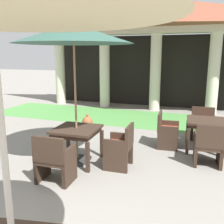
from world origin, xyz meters
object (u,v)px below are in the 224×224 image
object	(u,v)px
patio_umbrella_mid_left	(73,35)
patio_chair_mid_right_north	(203,124)
patio_chair_mid_right_south	(208,146)
patio_chair_mid_left_south	(54,160)
patio_chair_mid_left_east	(120,148)
patio_table_mid_right	(206,124)
patio_table_mid_left	(77,133)
patio_chair_mid_right_west	(167,131)
terracotta_urn	(87,122)

from	to	relation	value
patio_umbrella_mid_left	patio_chair_mid_right_north	world-z (taller)	patio_umbrella_mid_left
patio_chair_mid_right_south	patio_chair_mid_right_north	size ratio (longest dim) A/B	1.09
patio_chair_mid_left_south	patio_chair_mid_right_north	xyz separation A→B (m)	(2.46, 3.51, -0.02)
patio_umbrella_mid_left	patio_chair_mid_left_east	xyz separation A→B (m)	(0.95, 0.04, -2.20)
patio_chair_mid_left_east	patio_table_mid_right	bearing A→B (deg)	-47.44
patio_chair_mid_left_east	patio_chair_mid_right_south	world-z (taller)	patio_chair_mid_right_south
patio_chair_mid_left_south	patio_chair_mid_right_north	distance (m)	4.28
patio_chair_mid_left_south	patio_chair_mid_right_south	xyz separation A→B (m)	(2.58, 1.71, -0.01)
patio_table_mid_left	patio_umbrella_mid_left	world-z (taller)	patio_umbrella_mid_left
patio_table_mid_left	patio_table_mid_right	world-z (taller)	patio_table_mid_left
patio_chair_mid_left_south	patio_chair_mid_right_west	distance (m)	3.02
patio_umbrella_mid_left	patio_chair_mid_left_south	distance (m)	2.40
patio_chair_mid_left_east	patio_chair_mid_right_north	world-z (taller)	patio_chair_mid_left_east
patio_chair_mid_right_west	patio_chair_mid_right_south	bearing A→B (deg)	44.98
patio_chair_mid_right_south	patio_chair_mid_right_north	world-z (taller)	patio_chair_mid_right_south
patio_umbrella_mid_left	terracotta_urn	xyz separation A→B (m)	(-0.92, 2.49, -2.44)
patio_chair_mid_right_west	patio_umbrella_mid_left	bearing A→B (deg)	-50.34
patio_chair_mid_left_east	patio_table_mid_right	world-z (taller)	patio_chair_mid_left_east
patio_chair_mid_right_north	patio_chair_mid_right_south	bearing A→B (deg)	90.00
patio_umbrella_mid_left	terracotta_urn	size ratio (longest dim) A/B	6.60
patio_table_mid_right	patio_chair_mid_right_north	distance (m)	0.93
patio_umbrella_mid_left	patio_chair_mid_right_south	xyz separation A→B (m)	(2.63, 0.76, -2.21)
patio_chair_mid_right_west	patio_chair_mid_right_north	distance (m)	1.27
patio_chair_mid_left_east	terracotta_urn	bearing A→B (deg)	34.84
patio_umbrella_mid_left	patio_table_mid_right	distance (m)	3.64
patio_chair_mid_right_south	terracotta_urn	distance (m)	3.95
patio_umbrella_mid_left	patio_chair_mid_right_west	distance (m)	3.20
patio_table_mid_left	patio_chair_mid_right_south	bearing A→B (deg)	16.10
patio_table_mid_left	patio_chair_mid_right_west	distance (m)	2.32
patio_table_mid_left	terracotta_urn	xyz separation A→B (m)	(-0.92, 2.49, -0.46)
patio_table_mid_left	patio_chair_mid_right_south	distance (m)	2.74
patio_chair_mid_right_west	patio_chair_mid_right_south	world-z (taller)	patio_chair_mid_right_south
patio_chair_mid_left_east	terracotta_urn	size ratio (longest dim) A/B	2.06
patio_umbrella_mid_left	patio_chair_mid_left_east	distance (m)	2.40
patio_chair_mid_right_south	patio_chair_mid_right_north	distance (m)	1.80
patio_table_mid_left	patio_chair_mid_right_south	world-z (taller)	patio_chair_mid_right_south
patio_chair_mid_left_south	terracotta_urn	bearing A→B (deg)	103.05
patio_chair_mid_left_east	patio_chair_mid_right_north	xyz separation A→B (m)	(1.55, 2.51, -0.02)
patio_table_mid_left	patio_chair_mid_right_north	world-z (taller)	patio_chair_mid_right_north
patio_table_mid_left	patio_chair_mid_right_west	bearing A→B (deg)	43.72
patio_chair_mid_right_west	patio_chair_mid_right_north	xyz separation A→B (m)	(0.83, 0.96, 0.00)
patio_umbrella_mid_left	patio_chair_mid_left_east	bearing A→B (deg)	2.52
patio_chair_mid_right_north	terracotta_urn	world-z (taller)	patio_chair_mid_right_north
patio_chair_mid_right_west	patio_chair_mid_right_north	world-z (taller)	patio_chair_mid_right_west
patio_chair_mid_left_south	patio_table_mid_right	distance (m)	3.64
patio_chair_mid_left_east	patio_chair_mid_right_north	size ratio (longest dim) A/B	1.08
patio_table_mid_left	terracotta_urn	bearing A→B (deg)	110.24
terracotta_urn	patio_chair_mid_right_south	bearing A→B (deg)	-26.09
patio_umbrella_mid_left	patio_chair_mid_left_east	size ratio (longest dim) A/B	3.21
patio_chair_mid_left_east	patio_chair_mid_left_south	distance (m)	1.35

